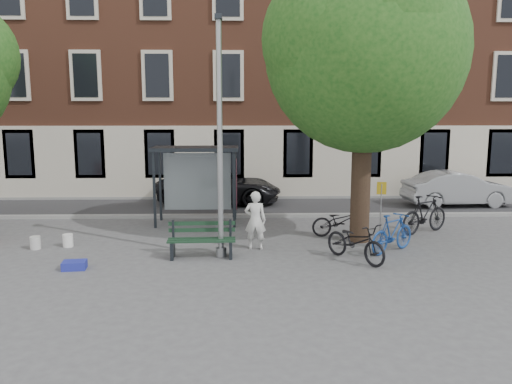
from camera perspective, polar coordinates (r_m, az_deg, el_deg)
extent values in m
plane|color=#4C4C4F|center=(13.26, -4.00, -7.36)|extent=(90.00, 90.00, 0.00)
cube|color=#28282B|center=(20.07, -3.18, -1.73)|extent=(40.00, 4.00, 0.01)
cube|color=gray|center=(18.09, -3.35, -2.73)|extent=(40.00, 0.25, 0.12)
cube|color=gray|center=(22.02, -3.04, -0.62)|extent=(40.00, 0.25, 0.12)
cube|color=brown|center=(25.93, -2.95, 16.21)|extent=(30.00, 8.00, 14.00)
cylinder|color=#9EA0A3|center=(12.74, -4.15, 5.70)|extent=(0.14, 0.14, 6.00)
cylinder|color=#9EA0A3|center=(13.22, -4.01, -6.86)|extent=(0.28, 0.28, 0.24)
cube|color=#1E2328|center=(12.94, -4.31, 19.31)|extent=(0.18, 0.35, 0.12)
cylinder|color=black|center=(14.76, 11.88, 0.90)|extent=(0.56, 0.56, 3.40)
sphere|color=#1A4C16|center=(14.72, 12.36, 15.31)|extent=(5.60, 5.60, 5.60)
sphere|color=#1A4C16|center=(15.40, 15.45, 16.79)|extent=(3.92, 3.92, 3.92)
sphere|color=#1A4C16|center=(14.30, 9.45, 16.80)|extent=(4.20, 4.20, 4.20)
sphere|color=#1A4C16|center=(13.99, 14.21, 18.08)|extent=(3.64, 3.64, 3.64)
cube|color=#1E2328|center=(16.55, -11.55, 0.19)|extent=(0.08, 0.08, 2.50)
cube|color=#1E2328|center=(16.30, -2.51, 0.23)|extent=(0.08, 0.08, 2.50)
cube|color=#1E2328|center=(17.72, -10.88, 0.78)|extent=(0.08, 0.08, 2.50)
cube|color=#1E2328|center=(17.49, -2.45, 0.83)|extent=(0.08, 0.08, 2.50)
cube|color=#1E2328|center=(16.82, -6.95, 4.94)|extent=(2.85, 1.45, 0.12)
cube|color=#8C999E|center=(17.54, -6.70, 1.21)|extent=(2.34, 0.04, 2.00)
cube|color=#1E2328|center=(16.88, -2.48, 0.96)|extent=(0.12, 1.14, 2.12)
cube|color=#D84C19|center=(16.88, -2.24, 0.96)|extent=(0.02, 0.90, 1.62)
imported|color=silver|center=(13.75, -0.09, -3.25)|extent=(0.62, 0.44, 1.63)
cube|color=#1E2328|center=(13.21, -9.51, -6.51)|extent=(0.10, 0.55, 0.45)
cube|color=#1E2328|center=(13.13, -2.92, -6.49)|extent=(0.10, 0.55, 0.45)
cube|color=#173421|center=(12.91, -6.28, -5.67)|extent=(1.76, 0.17, 0.04)
cube|color=#173421|center=(13.08, -6.24, -5.47)|extent=(1.76, 0.17, 0.04)
cube|color=#173421|center=(13.26, -6.20, -5.28)|extent=(1.76, 0.17, 0.04)
cube|color=#173421|center=(13.31, -6.19, -4.33)|extent=(1.76, 0.10, 0.10)
cube|color=#173421|center=(13.27, -6.21, -3.57)|extent=(1.76, 0.10, 0.10)
imported|color=black|center=(15.48, 9.63, -3.31)|extent=(1.81, 0.75, 0.93)
imported|color=navy|center=(13.98, 15.32, -4.54)|extent=(1.71, 1.49, 1.07)
imported|color=black|center=(12.97, 11.32, -5.58)|extent=(1.65, 1.96, 1.01)
imported|color=black|center=(16.47, 18.74, -2.41)|extent=(2.03, 1.54, 1.22)
imported|color=black|center=(20.85, -4.22, 0.63)|extent=(5.31, 2.82, 1.42)
imported|color=#94979B|center=(21.82, 22.03, 0.35)|extent=(4.37, 1.78, 1.41)
cube|color=#21299A|center=(12.93, -20.04, -7.86)|extent=(0.60, 0.47, 0.20)
cylinder|color=silver|center=(15.17, -23.91, -5.32)|extent=(0.31, 0.31, 0.36)
cylinder|color=white|center=(15.09, -20.70, -5.20)|extent=(0.33, 0.33, 0.36)
cylinder|color=#9EA0A3|center=(15.71, 14.07, -2.00)|extent=(0.04, 0.04, 1.61)
cube|color=gold|center=(15.60, 14.16, 0.43)|extent=(0.29, 0.08, 0.38)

